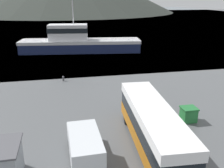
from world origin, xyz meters
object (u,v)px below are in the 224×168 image
at_px(delivery_van, 84,147).
at_px(fishing_boat, 78,42).
at_px(tour_bus, 152,125).
at_px(storage_bin, 189,114).

height_order(delivery_van, fishing_boat, fishing_boat).
bearing_deg(tour_bus, storage_bin, 38.39).
distance_m(tour_bus, fishing_boat, 36.15).
height_order(tour_bus, storage_bin, tour_bus).
bearing_deg(fishing_boat, storage_bin, 20.29).
bearing_deg(storage_bin, delivery_van, -156.10).
bearing_deg(delivery_van, storage_bin, 22.53).
xyz_separation_m(tour_bus, delivery_van, (-5.08, -1.03, -0.52)).
height_order(tour_bus, fishing_boat, fishing_boat).
distance_m(delivery_van, fishing_boat, 37.15).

